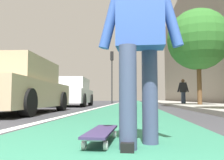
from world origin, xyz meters
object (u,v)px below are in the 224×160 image
Objects in this scene: skateboard at (101,132)px; traffic_light at (112,68)px; street_tree_mid at (198,40)px; skater_person at (140,35)px; parked_car_near at (19,88)px; pedestrian_distant at (183,90)px; parked_car_mid at (71,93)px.

traffic_light is (19.21, 1.70, 3.13)m from skateboard.
street_tree_mid is (-9.73, -5.09, 0.03)m from traffic_light.
skater_person reaches higher than skateboard.
street_tree_mid reaches higher than parked_car_near.
skater_person reaches higher than parked_car_near.
street_tree_mid is at bearing -176.03° from pedestrian_distant.
traffic_light is 2.99× the size of pedestrian_distant.
parked_car_near is (4.29, 3.22, -0.23)m from skater_person.
traffic_light is 10.98m from street_tree_mid.
skateboard is at bearing 165.44° from pedestrian_distant.
pedestrian_distant is at bearing -36.65° from parked_car_near.
parked_car_near is at bearing 130.42° from street_tree_mid.
traffic_light is at bearing 27.60° from street_tree_mid.
skateboard is 10.80m from parked_car_mid.
skater_person is at bearing -173.97° from traffic_light.
skater_person is at bearing -143.14° from parked_car_near.
pedestrian_distant is (12.44, -2.85, -0.04)m from skater_person.
parked_car_near is (4.14, 2.87, 0.61)m from skateboard.
parked_car_near is 8.61m from street_tree_mid.
traffic_light is at bearing -4.45° from parked_car_near.
parked_car_near is at bearing 175.55° from traffic_light.
parked_car_near is 1.05× the size of parked_car_mid.
skater_person is at bearing -113.32° from skateboard.
pedestrian_distant reaches higher than parked_car_near.
skater_person is 10.36m from street_tree_mid.
street_tree_mid is 3.01× the size of pedestrian_distant.
traffic_light is (19.36, 2.04, 2.29)m from skater_person.
parked_car_mid is 2.72× the size of pedestrian_distant.
parked_car_near is at bearing -178.23° from parked_car_mid.
parked_car_near is at bearing 143.35° from pedestrian_distant.
parked_car_mid is 6.99m from street_tree_mid.
street_tree_mid is at bearing -17.55° from skater_person.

